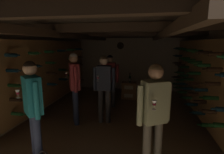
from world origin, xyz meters
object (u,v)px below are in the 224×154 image
Objects in this scene: display_bottle at (130,79)px; person_guest_near_right at (154,110)px; wine_crate_stack at (129,90)px; person_guest_near_left at (33,103)px; person_guest_mid_left at (75,81)px; person_host_center at (104,83)px; person_guest_far_left at (110,76)px.

display_bottle is 3.70m from person_guest_near_right.
person_guest_near_left is at bearing -108.27° from wine_crate_stack.
person_guest_near_left is 0.98× the size of person_guest_mid_left.
person_guest_near_right is (0.67, -3.64, 0.74)m from wine_crate_stack.
person_guest_near_right is at bearing -38.09° from person_guest_mid_left.
person_host_center is (-0.44, -2.06, 0.72)m from wine_crate_stack.
person_guest_mid_left is at bearing -115.82° from person_guest_far_left.
person_host_center is at bearing 125.02° from person_guest_near_right.
person_host_center is 1.10m from person_guest_far_left.
person_guest_near_left is at bearing -93.73° from person_guest_mid_left.
display_bottle is 0.20× the size of person_guest_mid_left.
person_guest_near_left is at bearing -108.64° from display_bottle.
wine_crate_stack is 1.28m from person_guest_far_left.
person_guest_near_right is 0.98× the size of person_guest_mid_left.
wine_crate_stack is at bearing 62.04° from person_guest_far_left.
wine_crate_stack is 2.62m from person_guest_mid_left.
person_guest_far_left is at bearing -119.32° from display_bottle.
person_guest_far_left is 2.83m from person_guest_near_left.
display_bottle is 2.52m from person_guest_mid_left.
person_host_center is 1.03× the size of person_guest_far_left.
person_host_center is 0.96× the size of person_guest_mid_left.
person_guest_near_left reaches higher than person_guest_near_right.
display_bottle is 0.21× the size of person_host_center.
person_guest_mid_left is (-1.15, -2.22, 0.33)m from display_bottle.
person_guest_mid_left is at bearing -117.34° from display_bottle.
person_guest_near_right is at bearing 1.65° from person_guest_near_left.
wine_crate_stack is at bearing 71.73° from person_guest_near_left.
person_guest_near_left is at bearing -115.57° from person_host_center.
person_guest_far_left is at bearing 93.84° from person_host_center.
person_guest_mid_left reaches higher than person_guest_near_left.
display_bottle is at bearing 62.66° from person_guest_mid_left.
person_guest_near_right is at bearing -54.98° from person_host_center.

